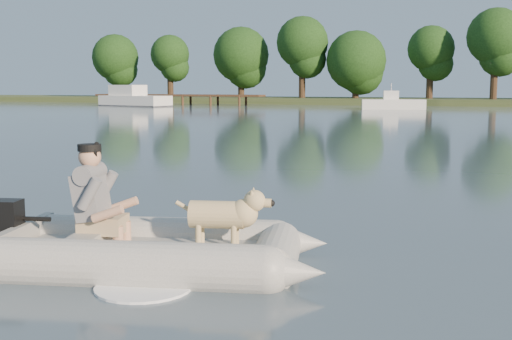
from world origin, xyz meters
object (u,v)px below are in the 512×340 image
at_px(dock, 178,100).
at_px(dog, 217,219).
at_px(motorboat, 393,97).
at_px(man, 93,193).
at_px(cabin_cruiser, 135,96).
at_px(dinghy, 156,212).

distance_m(dock, dog, 58.39).
bearing_deg(motorboat, man, -98.30).
relative_size(man, dog, 1.16).
distance_m(man, cabin_cruiser, 53.99).
relative_size(dinghy, dog, 5.09).
relative_size(dock, dinghy, 3.75).
bearing_deg(dog, motorboat, 82.72).
distance_m(dock, motorboat, 22.62).
xyz_separation_m(dock, dinghy, (26.26, -52.03, 0.08)).
height_order(dinghy, dog, dinghy).
height_order(dinghy, man, man).
relative_size(man, cabin_cruiser, 0.14).
bearing_deg(dog, dinghy, -175.43).
relative_size(dog, cabin_cruiser, 0.12).
bearing_deg(dock, motorboat, -12.64).
relative_size(cabin_cruiser, motorboat, 1.45).
xyz_separation_m(dog, motorboat, (-4.82, 46.88, 0.48)).
distance_m(dock, cabin_cruiser, 5.76).
bearing_deg(dock, dog, -62.58).
relative_size(dock, man, 16.52).
bearing_deg(motorboat, dock, 154.82).
distance_m(dog, motorboat, 47.13).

